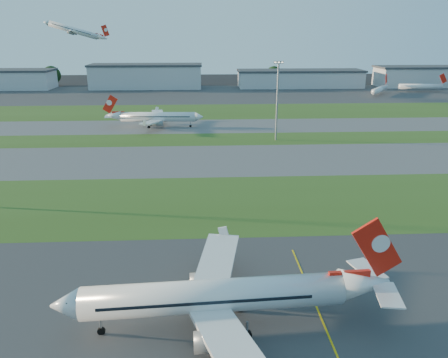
{
  "coord_description": "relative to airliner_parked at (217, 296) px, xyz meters",
  "views": [
    {
      "loc": [
        -9.73,
        -34.42,
        34.54
      ],
      "look_at": [
        -5.57,
        47.08,
        7.0
      ],
      "focal_mm": 35.0,
      "sensor_mm": 36.0,
      "label": 1
    }
  ],
  "objects": [
    {
      "name": "airliner_taxiing",
      "position": [
        -18.46,
        120.49,
        -0.43
      ],
      "size": [
        35.12,
        29.74,
        10.95
      ],
      "rotation": [
        0.0,
        0.0,
        3.09
      ],
      "color": "silver",
      "rests_on": "ground"
    },
    {
      "name": "grass_strip_b",
      "position": [
        8.26,
        99.13,
        -4.27
      ],
      "size": [
        300.0,
        18.0,
        0.01
      ],
      "primitive_type": "cube",
      "color": "#33501A",
      "rests_on": "ground"
    },
    {
      "name": "apron_far",
      "position": [
        8.26,
        214.13,
        -4.27
      ],
      "size": [
        400.0,
        80.0,
        0.01
      ],
      "primitive_type": "cube",
      "color": "#333335",
      "rests_on": "ground"
    },
    {
      "name": "airliner_parked",
      "position": [
        0.0,
        0.0,
        0.0
      ],
      "size": [
        39.08,
        33.09,
        12.19
      ],
      "rotation": [
        0.0,
        0.0,
        0.06
      ],
      "color": "silver",
      "rests_on": "ground"
    },
    {
      "name": "airliner_departing",
      "position": [
        -71.43,
        213.62,
        31.13
      ],
      "size": [
        32.28,
        27.25,
        10.09
      ],
      "rotation": [
        0.0,
        0.0,
        0.12
      ],
      "color": "silver"
    },
    {
      "name": "taxiway_b",
      "position": [
        8.26,
        121.13,
        -4.27
      ],
      "size": [
        300.0,
        26.0,
        0.01
      ],
      "primitive_type": "cube",
      "color": "#515154",
      "rests_on": "ground"
    },
    {
      "name": "tree_west",
      "position": [
        -101.74,
        259.13,
        2.86
      ],
      "size": [
        12.1,
        12.1,
        13.2
      ],
      "color": "black",
      "rests_on": "ground"
    },
    {
      "name": "hangar_east",
      "position": [
        63.26,
        244.13,
        1.36
      ],
      "size": [
        81.6,
        23.0,
        11.2
      ],
      "color": "#ABADB4",
      "rests_on": "ground"
    },
    {
      "name": "mini_jet_far",
      "position": [
        131.71,
        217.0,
        -1.0
      ],
      "size": [
        28.64,
        4.53,
        9.48
      ],
      "rotation": [
        0.0,
        0.0,
        -0.05
      ],
      "color": "silver",
      "rests_on": "ground"
    },
    {
      "name": "tree_mid_east",
      "position": [
        48.26,
        258.13,
        2.53
      ],
      "size": [
        11.55,
        11.55,
        12.6
      ],
      "color": "black",
      "rests_on": "ground"
    },
    {
      "name": "grass_strip_c",
      "position": [
        8.26,
        154.13,
        -4.27
      ],
      "size": [
        300.0,
        40.0,
        0.01
      ],
      "primitive_type": "cube",
      "color": "#33501A",
      "rests_on": "ground"
    },
    {
      "name": "mini_jet_near",
      "position": [
        101.34,
        204.45,
        -1.0
      ],
      "size": [
        18.12,
        24.23,
        9.48
      ],
      "rotation": [
        0.0,
        0.0,
        0.95
      ],
      "color": "silver",
      "rests_on": "ground"
    },
    {
      "name": "grass_strip_a",
      "position": [
        8.26,
        41.13,
        -4.27
      ],
      "size": [
        300.0,
        34.0,
        0.01
      ],
      "primitive_type": "cube",
      "color": "#33501A",
      "rests_on": "ground"
    },
    {
      "name": "hangar_west",
      "position": [
        -36.74,
        244.13,
        3.36
      ],
      "size": [
        71.4,
        23.0,
        15.2
      ],
      "color": "#ABADB4",
      "rests_on": "ground"
    },
    {
      "name": "tree_mid_west",
      "position": [
        -11.74,
        255.13,
        1.56
      ],
      "size": [
        9.9,
        9.9,
        10.8
      ],
      "color": "black",
      "rests_on": "ground"
    },
    {
      "name": "taxiway_a",
      "position": [
        8.26,
        74.13,
        -4.27
      ],
      "size": [
        300.0,
        32.0,
        0.01
      ],
      "primitive_type": "cube",
      "color": "#515154",
      "rests_on": "ground"
    },
    {
      "name": "light_mast_centre",
      "position": [
        23.26,
        97.13,
        10.53
      ],
      "size": [
        3.2,
        0.7,
        25.8
      ],
      "color": "gray",
      "rests_on": "ground"
    },
    {
      "name": "hangar_far_east",
      "position": [
        163.26,
        244.13,
        2.36
      ],
      "size": [
        96.9,
        23.0,
        13.2
      ],
      "color": "#ABADB4",
      "rests_on": "ground"
    },
    {
      "name": "tree_east",
      "position": [
        123.26,
        256.13,
        1.88
      ],
      "size": [
        10.45,
        10.45,
        11.4
      ],
      "color": "black",
      "rests_on": "ground"
    }
  ]
}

